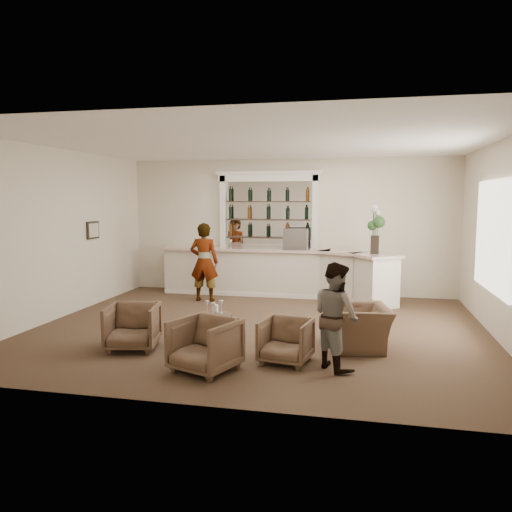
{
  "coord_description": "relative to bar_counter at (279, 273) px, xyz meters",
  "views": [
    {
      "loc": [
        1.82,
        -8.64,
        2.32
      ],
      "look_at": [
        -0.26,
        0.9,
        1.21
      ],
      "focal_mm": 35.0,
      "sensor_mm": 36.0,
      "label": 1
    }
  ],
  "objects": [
    {
      "name": "flower_vase",
      "position": [
        2.21,
        -0.53,
        1.15
      ],
      "size": [
        0.28,
        0.28,
        1.04
      ],
      "color": "black",
      "rests_on": "bar_counter"
    },
    {
      "name": "back_bar_alcove",
      "position": [
        -0.34,
        0.41,
        1.46
      ],
      "size": [
        2.64,
        0.25,
        3.0
      ],
      "color": "white",
      "rests_on": "ground"
    },
    {
      "name": "espresso_machine",
      "position": [
        0.41,
        -0.02,
        0.81
      ],
      "size": [
        0.57,
        0.49,
        0.49
      ],
      "primitive_type": "cube",
      "rotation": [
        0.0,
        0.0,
        0.03
      ],
      "color": "#AAAAAE",
      "rests_on": "bar_counter"
    },
    {
      "name": "wine_glass_tbl_c",
      "position": [
        -0.29,
        -4.31,
        0.03
      ],
      "size": [
        0.07,
        0.07,
        0.21
      ],
      "primitive_type": null,
      "color": "white",
      "rests_on": "cocktail_table"
    },
    {
      "name": "armchair_right",
      "position": [
        0.92,
        -4.79,
        -0.26
      ],
      "size": [
        0.78,
        0.8,
        0.63
      ],
      "primitive_type": "imported",
      "rotation": [
        0.0,
        0.0,
        -0.16
      ],
      "color": "brown",
      "rests_on": "ground"
    },
    {
      "name": "armchair_left",
      "position": [
        -1.49,
        -4.67,
        -0.22
      ],
      "size": [
        0.9,
        0.92,
        0.71
      ],
      "primitive_type": "imported",
      "rotation": [
        0.0,
        0.0,
        0.21
      ],
      "color": "brown",
      "rests_on": "ground"
    },
    {
      "name": "bar_counter",
      "position": [
        0.0,
        0.0,
        0.0
      ],
      "size": [
        5.72,
        1.8,
        1.14
      ],
      "color": "white",
      "rests_on": "ground"
    },
    {
      "name": "room_shell",
      "position": [
        0.33,
        -2.29,
        1.77
      ],
      "size": [
        8.04,
        7.02,
        3.32
      ],
      "color": "beige",
      "rests_on": "ground"
    },
    {
      "name": "cocktail_table",
      "position": [
        -0.33,
        -4.18,
        -0.32
      ],
      "size": [
        0.6,
        0.6,
        0.5
      ],
      "primitive_type": "cylinder",
      "color": "#4E3122",
      "rests_on": "ground"
    },
    {
      "name": "ground",
      "position": [
        0.16,
        -3.0,
        -0.57
      ],
      "size": [
        8.0,
        8.0,
        0.0
      ],
      "primitive_type": "plane",
      "color": "brown",
      "rests_on": "ground"
    },
    {
      "name": "wine_glass_tbl_b",
      "position": [
        -0.23,
        -4.1,
        0.03
      ],
      "size": [
        0.07,
        0.07,
        0.21
      ],
      "primitive_type": null,
      "color": "white",
      "rests_on": "cocktail_table"
    },
    {
      "name": "armchair_far",
      "position": [
        1.94,
        -3.84,
        -0.24
      ],
      "size": [
        1.08,
        1.18,
        0.67
      ],
      "primitive_type": "imported",
      "rotation": [
        0.0,
        0.0,
        -1.38
      ],
      "color": "brown",
      "rests_on": "ground"
    },
    {
      "name": "guest",
      "position": [
        1.63,
        -4.88,
        0.16
      ],
      "size": [
        0.89,
        0.91,
        1.47
      ],
      "primitive_type": "imported",
      "rotation": [
        0.0,
        0.0,
        2.26
      ],
      "color": "gray",
      "rests_on": "ground"
    },
    {
      "name": "armchair_center",
      "position": [
        -0.08,
        -5.39,
        -0.21
      ],
      "size": [
        1.01,
        1.03,
        0.73
      ],
      "primitive_type": "imported",
      "rotation": [
        0.0,
        0.0,
        -0.36
      ],
      "color": "brown",
      "rests_on": "ground"
    },
    {
      "name": "wine_glass_tbl_a",
      "position": [
        -0.45,
        -4.15,
        0.03
      ],
      "size": [
        0.07,
        0.07,
        0.21
      ],
      "primitive_type": null,
      "color": "white",
      "rests_on": "cocktail_table"
    },
    {
      "name": "wine_glass_bar_left",
      "position": [
        -1.17,
        -0.04,
        0.67
      ],
      "size": [
        0.07,
        0.07,
        0.21
      ],
      "primitive_type": null,
      "color": "white",
      "rests_on": "bar_counter"
    },
    {
      "name": "sommelier",
      "position": [
        -1.57,
        -0.88,
        0.32
      ],
      "size": [
        0.67,
        0.46,
        1.79
      ],
      "primitive_type": "imported",
      "rotation": [
        0.0,
        0.0,
        3.19
      ],
      "color": "gray",
      "rests_on": "ground"
    },
    {
      "name": "wine_glass_bar_right",
      "position": [
        0.76,
        0.1,
        0.67
      ],
      "size": [
        0.07,
        0.07,
        0.21
      ],
      "primitive_type": null,
      "color": "white",
      "rests_on": "bar_counter"
    },
    {
      "name": "napkin_holder",
      "position": [
        -0.35,
        -4.04,
        -0.01
      ],
      "size": [
        0.08,
        0.08,
        0.12
      ],
      "primitive_type": "cube",
      "color": "white",
      "rests_on": "cocktail_table"
    }
  ]
}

